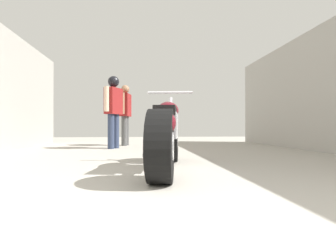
% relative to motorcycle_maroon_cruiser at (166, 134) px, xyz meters
% --- Properties ---
extents(ground_plane, '(18.34, 18.34, 0.00)m').
position_rel_motorcycle_maroon_cruiser_xyz_m(ground_plane, '(0.12, 1.47, -0.43)').
color(ground_plane, '#A8A399').
extents(garage_partition_right, '(0.08, 8.41, 2.60)m').
position_rel_motorcycle_maroon_cruiser_xyz_m(garage_partition_right, '(3.37, 1.47, 0.87)').
color(garage_partition_right, '#A3A099').
rests_on(garage_partition_right, ground_plane).
extents(motorcycle_maroon_cruiser, '(0.74, 2.22, 1.04)m').
position_rel_motorcycle_maroon_cruiser_xyz_m(motorcycle_maroon_cruiser, '(0.00, 0.00, 0.00)').
color(motorcycle_maroon_cruiser, black).
rests_on(motorcycle_maroon_cruiser, ground_plane).
extents(mechanic_in_blue, '(0.33, 0.68, 1.69)m').
position_rel_motorcycle_maroon_cruiser_xyz_m(mechanic_in_blue, '(-0.73, 4.30, 0.52)').
color(mechanic_in_blue, '#4C4C4C').
rests_on(mechanic_in_blue, ground_plane).
extents(mechanic_with_helmet, '(0.43, 0.65, 1.74)m').
position_rel_motorcycle_maroon_cruiser_xyz_m(mechanic_with_helmet, '(-0.95, 3.29, 0.61)').
color(mechanic_with_helmet, '#2D3851').
rests_on(mechanic_with_helmet, ground_plane).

